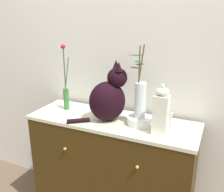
# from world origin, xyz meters

# --- Properties ---
(wall_back) EXTENTS (4.40, 0.08, 2.60)m
(wall_back) POSITION_xyz_m (0.00, 0.29, 1.30)
(wall_back) COLOR silver
(wall_back) RESTS_ON ground_plane
(sideboard) EXTENTS (1.25, 0.44, 0.89)m
(sideboard) POSITION_xyz_m (0.00, -0.00, 0.44)
(sideboard) COLOR #3A260C
(sideboard) RESTS_ON ground_plane
(cat_sitting) EXTENTS (0.40, 0.34, 0.43)m
(cat_sitting) POSITION_xyz_m (-0.02, -0.02, 1.06)
(cat_sitting) COLOR black
(cat_sitting) RESTS_ON sideboard
(vase_slim_green) EXTENTS (0.07, 0.04, 0.52)m
(vase_slim_green) POSITION_xyz_m (-0.42, 0.04, 1.04)
(vase_slim_green) COLOR #327732
(vase_slim_green) RESTS_ON sideboard
(bowl_porcelain) EXTENTS (0.17, 0.17, 0.05)m
(bowl_porcelain) POSITION_xyz_m (0.21, 0.00, 0.91)
(bowl_porcelain) COLOR white
(bowl_porcelain) RESTS_ON sideboard
(vase_glass_clear) EXTENTS (0.13, 0.12, 0.49)m
(vase_glass_clear) POSITION_xyz_m (0.21, 0.00, 1.08)
(vase_glass_clear) COLOR silver
(vase_glass_clear) RESTS_ON bowl_porcelain
(jar_lidded_porcelain) EXTENTS (0.09, 0.09, 0.33)m
(jar_lidded_porcelain) POSITION_xyz_m (0.37, -0.08, 1.04)
(jar_lidded_porcelain) COLOR white
(jar_lidded_porcelain) RESTS_ON sideboard
(candle_pillar) EXTENTS (0.04, 0.04, 0.12)m
(candle_pillar) POSITION_xyz_m (0.41, 0.04, 0.94)
(candle_pillar) COLOR #BFB4AC
(candle_pillar) RESTS_ON sideboard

